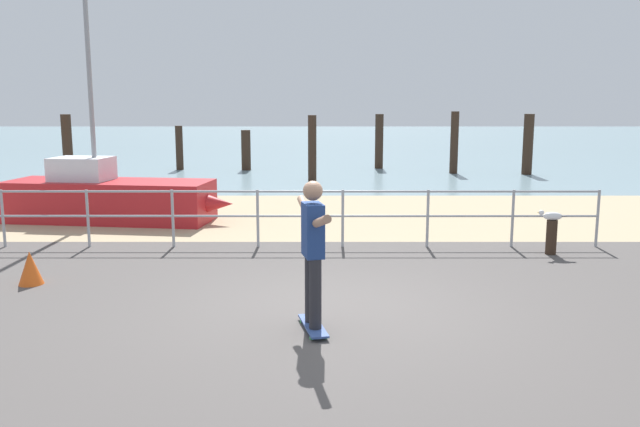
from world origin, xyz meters
TOP-DOWN VIEW (x-y plane):
  - ground_plane at (0.00, -1.00)m, footprint 24.00×10.00m
  - beach_strip at (0.00, 7.00)m, footprint 24.00×6.00m
  - sea_surface at (0.00, 35.00)m, footprint 72.00×50.00m
  - railing_fence at (-1.99, 3.60)m, footprint 13.68×0.05m
  - sailboat at (-4.53, 6.15)m, footprint 5.05×1.98m
  - skateboard at (-0.20, -0.72)m, footprint 0.37×0.82m
  - skateboarder at (-0.20, -0.72)m, footprint 0.40×1.43m
  - bollard_short at (3.82, 3.02)m, footprint 0.18×0.18m
  - seagull at (3.80, 3.02)m, footprint 0.49×0.16m
  - groyne_post_0 at (-7.99, 12.52)m, footprint 0.31×0.31m
  - groyne_post_1 at (-5.45, 16.91)m, footprint 0.28×0.28m
  - groyne_post_2 at (-2.91, 16.78)m, footprint 0.35×0.35m
  - groyne_post_3 at (-0.37, 13.37)m, footprint 0.27×0.27m
  - groyne_post_4 at (2.17, 17.46)m, footprint 0.32×0.32m
  - groyne_post_5 at (4.71, 15.67)m, footprint 0.29×0.29m
  - groyne_post_6 at (7.25, 15.31)m, footprint 0.36×0.36m
  - traffic_cone at (-4.24, 1.16)m, footprint 0.36×0.36m

SIDE VIEW (x-z plane):
  - ground_plane at x=0.00m, z-range -0.02..0.02m
  - beach_strip at x=0.00m, z-range -0.02..0.02m
  - sea_surface at x=0.00m, z-range -0.02..0.02m
  - skateboard at x=-0.20m, z-range 0.03..0.11m
  - traffic_cone at x=-4.24m, z-range 0.00..0.50m
  - bollard_short at x=3.82m, z-range 0.00..0.61m
  - sailboat at x=-4.53m, z-range -2.17..3.22m
  - seagull at x=3.80m, z-range 0.60..0.77m
  - railing_fence at x=-1.99m, z-range 0.17..1.22m
  - groyne_post_2 at x=-2.91m, z-range 0.00..1.53m
  - groyne_post_1 at x=-5.45m, z-range 0.00..1.68m
  - skateboarder at x=-0.20m, z-range 0.19..1.84m
  - groyne_post_4 at x=2.17m, z-range 0.00..2.11m
  - groyne_post_3 at x=-0.37m, z-range 0.00..2.15m
  - groyne_post_6 at x=7.25m, z-range 0.00..2.15m
  - groyne_post_0 at x=-7.99m, z-range 0.00..2.20m
  - groyne_post_5 at x=4.71m, z-range 0.00..2.24m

